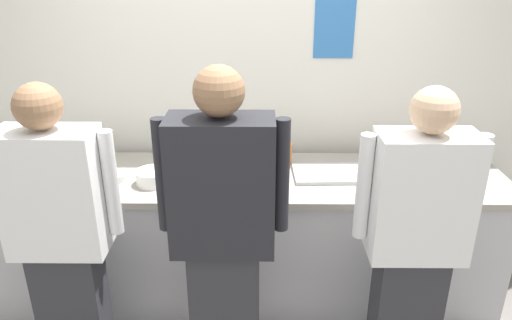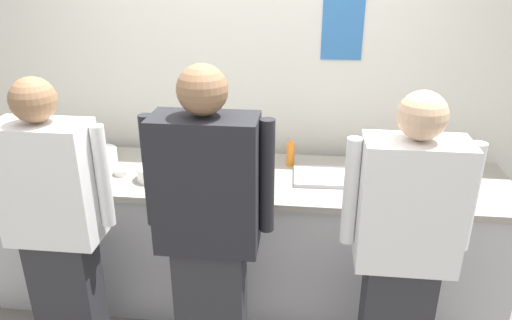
% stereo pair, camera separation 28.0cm
% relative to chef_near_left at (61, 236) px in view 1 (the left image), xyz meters
% --- Properties ---
extents(wall_back, '(5.04, 0.11, 2.61)m').
position_rel_chef_near_left_xyz_m(wall_back, '(0.88, 1.16, 0.44)').
color(wall_back, silver).
rests_on(wall_back, ground).
extents(prep_counter, '(3.21, 0.74, 0.89)m').
position_rel_chef_near_left_xyz_m(prep_counter, '(0.88, 0.67, -0.42)').
color(prep_counter, '#B2B2B7').
rests_on(prep_counter, ground).
extents(chef_near_left, '(0.60, 0.24, 1.63)m').
position_rel_chef_near_left_xyz_m(chef_near_left, '(0.00, 0.00, 0.00)').
color(chef_near_left, '#2D2D33').
rests_on(chef_near_left, ground).
extents(chef_center, '(0.62, 0.24, 1.72)m').
position_rel_chef_near_left_xyz_m(chef_center, '(0.80, -0.04, 0.05)').
color(chef_center, '#2D2D33').
rests_on(chef_center, ground).
extents(chef_far_right, '(0.60, 0.24, 1.63)m').
position_rel_chef_near_left_xyz_m(chef_far_right, '(1.73, -0.02, -0.00)').
color(chef_far_right, '#2D2D33').
rests_on(chef_far_right, ground).
extents(plate_stack_front, '(0.20, 0.20, 0.08)m').
position_rel_chef_near_left_xyz_m(plate_stack_front, '(0.34, 0.55, 0.07)').
color(plate_stack_front, white).
rests_on(plate_stack_front, prep_counter).
extents(plate_stack_rear, '(0.21, 0.21, 0.10)m').
position_rel_chef_near_left_xyz_m(plate_stack_rear, '(-0.07, 0.74, 0.07)').
color(plate_stack_rear, white).
rests_on(plate_stack_rear, prep_counter).
extents(mixing_bowl_steel, '(0.32, 0.32, 0.12)m').
position_rel_chef_near_left_xyz_m(mixing_bowl_steel, '(0.68, 0.57, 0.08)').
color(mixing_bowl_steel, '#B7BABF').
rests_on(mixing_bowl_steel, prep_counter).
extents(sheet_tray, '(0.55, 0.30, 0.02)m').
position_rel_chef_near_left_xyz_m(sheet_tray, '(1.45, 0.67, 0.04)').
color(sheet_tray, '#B7BABF').
rests_on(sheet_tray, prep_counter).
extents(squeeze_bottle_primary, '(0.06, 0.06, 0.21)m').
position_rel_chef_near_left_xyz_m(squeeze_bottle_primary, '(1.78, 0.76, 0.13)').
color(squeeze_bottle_primary, red).
rests_on(squeeze_bottle_primary, prep_counter).
extents(squeeze_bottle_secondary, '(0.05, 0.05, 0.18)m').
position_rel_chef_near_left_xyz_m(squeeze_bottle_secondary, '(1.15, 0.85, 0.11)').
color(squeeze_bottle_secondary, orange).
rests_on(squeeze_bottle_secondary, prep_counter).
extents(ramekin_orange_sauce, '(0.09, 0.09, 0.04)m').
position_rel_chef_near_left_xyz_m(ramekin_orange_sauce, '(0.58, 0.86, 0.05)').
color(ramekin_orange_sauce, white).
rests_on(ramekin_orange_sauce, prep_counter).
extents(ramekin_yellow_sauce, '(0.11, 0.11, 0.04)m').
position_rel_chef_near_left_xyz_m(ramekin_yellow_sauce, '(0.13, 0.59, 0.05)').
color(ramekin_yellow_sauce, white).
rests_on(ramekin_yellow_sauce, prep_counter).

